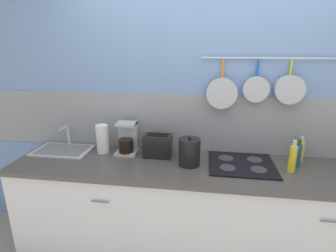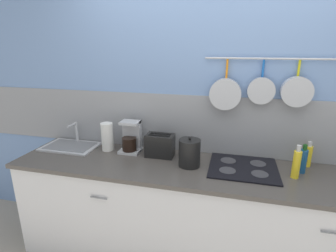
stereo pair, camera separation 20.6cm
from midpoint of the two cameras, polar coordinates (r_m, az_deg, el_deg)
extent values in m
cube|color=#7293C6|center=(2.37, 6.98, 3.91)|extent=(7.20, 0.06, 2.60)
cube|color=gray|center=(2.40, 6.85, 0.54)|extent=(7.20, 0.07, 0.53)
cylinder|color=#B7BABF|center=(2.29, 18.27, 13.84)|extent=(1.05, 0.02, 0.02)
cylinder|color=orange|center=(2.26, 9.25, 12.32)|extent=(0.02, 0.02, 0.15)
cylinder|color=#B7BABF|center=(2.25, 9.02, 7.07)|extent=(0.26, 0.07, 0.26)
cylinder|color=#1959B2|center=(2.28, 16.48, 12.08)|extent=(0.02, 0.02, 0.14)
cylinder|color=#B7BABF|center=(2.28, 16.17, 7.65)|extent=(0.22, 0.04, 0.22)
cylinder|color=gold|center=(2.33, 22.94, 11.74)|extent=(0.02, 0.02, 0.12)
cylinder|color=#B7BABF|center=(2.32, 22.64, 7.31)|extent=(0.23, 0.07, 0.23)
cube|color=silver|center=(2.39, 5.93, -19.02)|extent=(3.26, 0.63, 0.86)
cylinder|color=slate|center=(2.15, -17.43, -15.57)|extent=(0.14, 0.01, 0.01)
cylinder|color=slate|center=(2.11, 29.58, -17.78)|extent=(0.14, 0.01, 0.01)
cube|color=#4C4742|center=(2.16, 6.29, -9.38)|extent=(3.30, 0.67, 0.03)
cube|color=#B7BABF|center=(2.67, -24.02, -4.92)|extent=(0.51, 0.34, 0.01)
cube|color=slate|center=(2.67, -24.05, -4.73)|extent=(0.43, 0.27, 0.00)
cylinder|color=#B7BABF|center=(2.74, -22.91, -2.02)|extent=(0.03, 0.03, 0.22)
cylinder|color=#B7BABF|center=(2.66, -23.87, -0.49)|extent=(0.02, 0.13, 0.02)
cylinder|color=white|center=(2.48, -16.42, -2.74)|extent=(0.11, 0.11, 0.26)
cube|color=#B7BABF|center=(2.44, -11.32, -5.64)|extent=(0.19, 0.18, 0.02)
cube|color=#B7BABF|center=(2.45, -11.06, -2.27)|extent=(0.17, 0.06, 0.29)
cylinder|color=black|center=(2.40, -11.59, -4.23)|extent=(0.13, 0.13, 0.12)
cube|color=#B7BABF|center=(2.37, -11.55, 0.44)|extent=(0.17, 0.13, 0.02)
cube|color=black|center=(2.31, -4.79, -4.35)|extent=(0.25, 0.15, 0.20)
cube|color=black|center=(2.25, -5.00, -2.17)|extent=(0.18, 0.03, 0.00)
cube|color=black|center=(2.30, -4.70, -1.75)|extent=(0.18, 0.03, 0.00)
cube|color=black|center=(2.33, -7.96, -3.24)|extent=(0.02, 0.02, 0.02)
cylinder|color=black|center=(2.14, 1.92, -5.73)|extent=(0.18, 0.18, 0.22)
sphere|color=black|center=(2.09, 1.96, -2.59)|extent=(0.02, 0.02, 0.02)
cube|color=black|center=(2.23, 13.16, -8.17)|extent=(0.53, 0.48, 0.01)
cylinder|color=#38383D|center=(2.13, 10.13, -8.96)|extent=(0.13, 0.13, 0.00)
cylinder|color=#38383D|center=(2.16, 16.57, -9.13)|extent=(0.13, 0.13, 0.00)
cylinder|color=#38383D|center=(2.31, 10.02, -6.91)|extent=(0.13, 0.13, 0.00)
cylinder|color=#38383D|center=(2.33, 15.95, -7.09)|extent=(0.13, 0.13, 0.00)
cylinder|color=yellow|center=(2.20, 23.10, -6.68)|extent=(0.06, 0.06, 0.21)
cylinder|color=beige|center=(2.16, 23.49, -3.55)|extent=(0.03, 0.03, 0.05)
cylinder|color=navy|center=(2.32, 24.09, -5.94)|extent=(0.06, 0.06, 0.19)
cylinder|color=#194C19|center=(2.28, 24.43, -3.27)|extent=(0.03, 0.03, 0.04)
cylinder|color=yellow|center=(2.46, 24.78, -4.93)|extent=(0.06, 0.06, 0.17)
cylinder|color=beige|center=(2.43, 25.08, -2.64)|extent=(0.03, 0.03, 0.04)
camera|label=1|loc=(0.10, -92.86, -0.87)|focal=28.00mm
camera|label=2|loc=(0.10, 87.14, 0.87)|focal=28.00mm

